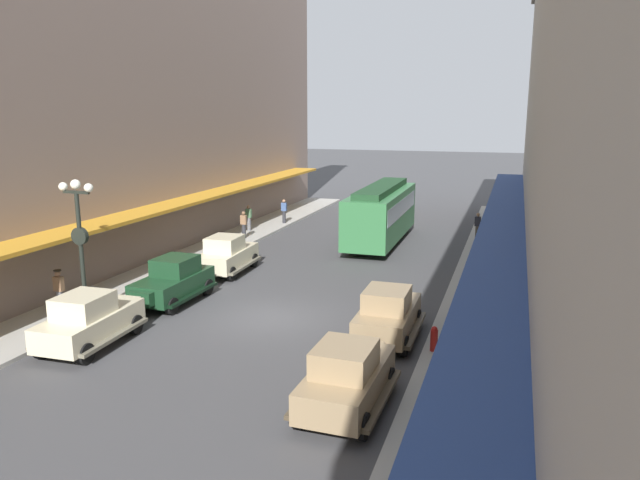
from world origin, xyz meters
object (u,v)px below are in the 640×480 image
object	(u,v)px
parked_car_0	(89,319)
parked_car_1	(227,254)
pedestrian_0	(478,226)
parked_car_4	(347,375)
pedestrian_1	(59,291)
pedestrian_2	(284,211)
pedestrian_4	(244,224)
parked_car_3	(388,313)
fire_hydrant	(434,338)
streetcar	(381,211)
lamp_post_with_clock	(81,243)
pedestrian_3	(249,218)
parked_car_2	(173,280)

from	to	relation	value
parked_car_0	parked_car_1	distance (m)	9.83
parked_car_0	pedestrian_0	size ratio (longest dim) A/B	2.62
parked_car_4	parked_car_0	bearing A→B (deg)	170.70
parked_car_0	pedestrian_1	world-z (taller)	parked_car_0
parked_car_0	parked_car_4	world-z (taller)	same
pedestrian_2	pedestrian_4	bearing A→B (deg)	-94.95
pedestrian_2	parked_car_1	bearing A→B (deg)	-81.18
pedestrian_0	parked_car_3	bearing A→B (deg)	-96.34
pedestrian_1	pedestrian_2	size ratio (longest dim) A/B	1.02
fire_hydrant	pedestrian_2	size ratio (longest dim) A/B	0.50
parked_car_0	streetcar	distance (m)	19.61
lamp_post_with_clock	pedestrian_0	xyz separation A→B (m)	(12.93, 18.73, -2.00)
lamp_post_with_clock	fire_hydrant	size ratio (longest dim) A/B	6.29
parked_car_0	pedestrian_1	bearing A→B (deg)	145.15
lamp_post_with_clock	fire_hydrant	world-z (taller)	lamp_post_with_clock
lamp_post_with_clock	parked_car_3	bearing A→B (deg)	8.96
parked_car_0	lamp_post_with_clock	world-z (taller)	lamp_post_with_clock
parked_car_3	pedestrian_0	size ratio (longest dim) A/B	2.60
fire_hydrant	pedestrian_3	distance (m)	21.50
parked_car_4	pedestrian_1	world-z (taller)	parked_car_4
parked_car_1	pedestrian_2	distance (m)	12.61
streetcar	lamp_post_with_clock	world-z (taller)	lamp_post_with_clock
pedestrian_4	parked_car_0	bearing A→B (deg)	-82.24
parked_car_3	pedestrian_3	bearing A→B (deg)	128.62
parked_car_2	pedestrian_2	distance (m)	17.38
parked_car_0	pedestrian_4	size ratio (longest dim) A/B	2.62
streetcar	parked_car_2	bearing A→B (deg)	-112.33
streetcar	lamp_post_with_clock	size ratio (longest dim) A/B	1.87
pedestrian_3	pedestrian_4	size ratio (longest dim) A/B	1.00
parked_car_2	streetcar	distance (m)	14.86
parked_car_2	pedestrian_2	xyz separation A→B (m)	(-1.93, 17.28, 0.05)
parked_car_3	pedestrian_1	world-z (taller)	parked_car_3
parked_car_0	pedestrian_3	world-z (taller)	parked_car_0
parked_car_1	streetcar	distance (m)	10.57
parked_car_1	lamp_post_with_clock	world-z (taller)	lamp_post_with_clock
parked_car_0	fire_hydrant	bearing A→B (deg)	14.16
pedestrian_2	fire_hydrant	bearing A→B (deg)	-56.69
parked_car_3	pedestrian_2	distance (m)	21.65
pedestrian_0	pedestrian_1	world-z (taller)	pedestrian_1
streetcar	pedestrian_2	size ratio (longest dim) A/B	5.87
pedestrian_2	parked_car_2	bearing A→B (deg)	-83.63
parked_car_3	fire_hydrant	world-z (taller)	parked_car_3
parked_car_2	pedestrian_4	distance (m)	12.07
parked_car_0	pedestrian_1	distance (m)	3.74
streetcar	parked_car_0	bearing A→B (deg)	-107.04
lamp_post_with_clock	pedestrian_4	size ratio (longest dim) A/B	3.15
parked_car_4	streetcar	size ratio (longest dim) A/B	0.45
lamp_post_with_clock	pedestrian_2	distance (m)	20.42
parked_car_3	parked_car_4	bearing A→B (deg)	-89.89
pedestrian_4	pedestrian_1	bearing A→B (deg)	-93.02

